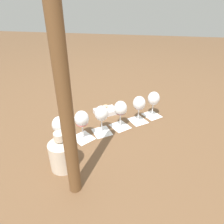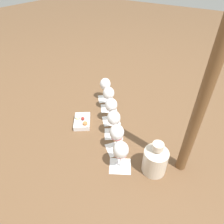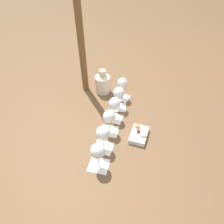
% 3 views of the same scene
% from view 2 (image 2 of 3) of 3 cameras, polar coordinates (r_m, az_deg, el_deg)
% --- Properties ---
extents(ground_plane, '(8.00, 8.00, 0.00)m').
position_cam_2_polar(ground_plane, '(1.28, -0.07, -4.11)').
color(ground_plane, brown).
extents(tasting_card_0, '(0.15, 0.14, 0.00)m').
position_cam_2_polar(tasting_card_0, '(1.07, 2.33, -15.17)').
color(tasting_card_0, white).
rests_on(tasting_card_0, ground_plane).
extents(tasting_card_1, '(0.15, 0.15, 0.00)m').
position_cam_2_polar(tasting_card_1, '(1.15, 1.28, -10.38)').
color(tasting_card_1, white).
rests_on(tasting_card_1, ground_plane).
extents(tasting_card_2, '(0.15, 0.15, 0.00)m').
position_cam_2_polar(tasting_card_2, '(1.23, 0.46, -6.23)').
color(tasting_card_2, white).
rests_on(tasting_card_2, ground_plane).
extents(tasting_card_3, '(0.15, 0.15, 0.00)m').
position_cam_2_polar(tasting_card_3, '(1.32, -0.23, -2.42)').
color(tasting_card_3, white).
rests_on(tasting_card_3, ground_plane).
extents(tasting_card_4, '(0.15, 0.15, 0.00)m').
position_cam_2_polar(tasting_card_4, '(1.43, -0.93, 1.11)').
color(tasting_card_4, white).
rests_on(tasting_card_4, ground_plane).
extents(tasting_card_5, '(0.15, 0.15, 0.00)m').
position_cam_2_polar(tasting_card_5, '(1.53, -1.83, 3.87)').
color(tasting_card_5, white).
rests_on(tasting_card_5, ground_plane).
extents(wine_glass_0, '(0.08, 0.08, 0.17)m').
position_cam_2_polar(wine_glass_0, '(0.98, 2.50, -11.03)').
color(wine_glass_0, white).
rests_on(wine_glass_0, tasting_card_0).
extents(wine_glass_1, '(0.08, 0.08, 0.17)m').
position_cam_2_polar(wine_glass_1, '(1.06, 1.37, -6.13)').
color(wine_glass_1, white).
rests_on(wine_glass_1, tasting_card_1).
extents(wine_glass_2, '(0.08, 0.08, 0.17)m').
position_cam_2_polar(wine_glass_2, '(1.15, 0.49, -2.01)').
color(wine_glass_2, white).
rests_on(wine_glass_2, tasting_card_2).
extents(wine_glass_3, '(0.08, 0.08, 0.17)m').
position_cam_2_polar(wine_glass_3, '(1.25, -0.25, 1.71)').
color(wine_glass_3, white).
rests_on(wine_glass_3, tasting_card_3).
extents(wine_glass_4, '(0.08, 0.08, 0.17)m').
position_cam_2_polar(wine_glass_4, '(1.36, -0.98, 5.09)').
color(wine_glass_4, white).
rests_on(wine_glass_4, tasting_card_4).
extents(wine_glass_5, '(0.08, 0.08, 0.17)m').
position_cam_2_polar(wine_glass_5, '(1.46, -1.93, 7.70)').
color(wine_glass_5, white).
rests_on(wine_glass_5, tasting_card_5).
extents(ceramic_vase, '(0.12, 0.12, 0.19)m').
position_cam_2_polar(ceramic_vase, '(1.02, 12.26, -13.04)').
color(ceramic_vase, beige).
rests_on(ceramic_vase, ground_plane).
extents(snack_dish, '(0.17, 0.18, 0.06)m').
position_cam_2_polar(snack_dish, '(1.31, -8.54, -2.61)').
color(snack_dish, silver).
rests_on(snack_dish, ground_plane).
extents(umbrella_pole, '(0.05, 0.05, 0.79)m').
position_cam_2_polar(umbrella_pole, '(0.87, 24.15, 1.97)').
color(umbrella_pole, brown).
rests_on(umbrella_pole, ground_plane).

